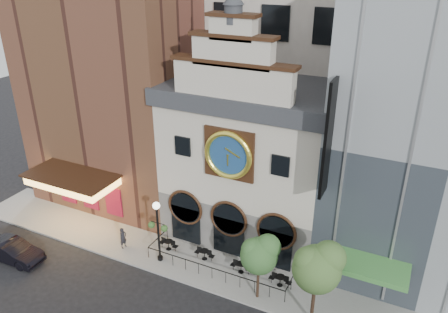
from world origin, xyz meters
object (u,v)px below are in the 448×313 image
car_left (12,251)px  pedestrian (123,238)px  bistro_3 (280,280)px  lamppost (158,225)px  bistro_0 (168,244)px  tree_left (260,253)px  tree_right (318,266)px  bistro_1 (204,254)px  bistro_2 (241,267)px

car_left → pedestrian: 8.04m
bistro_3 → lamppost: bearing=-172.4°
bistro_0 → car_left: 11.45m
tree_left → tree_right: tree_right is taller
bistro_1 → pedestrian: 6.44m
bistro_0 → tree_left: bearing=-12.3°
bistro_1 → bistro_3: same height
bistro_1 → pedestrian: pedestrian is taller
bistro_2 → tree_left: size_ratio=0.33×
tree_left → bistro_1: bearing=159.2°
bistro_2 → car_left: size_ratio=0.32×
lamppost → bistro_0: bearing=93.1°
bistro_0 → car_left: car_left is taller
car_left → lamppost: (9.91, 4.58, 2.38)m
bistro_2 → tree_right: tree_right is taller
bistro_0 → lamppost: (0.10, -1.32, 2.57)m
bistro_0 → tree_right: 12.60m
bistro_1 → car_left: size_ratio=0.32×
bistro_2 → lamppost: bearing=-167.7°
car_left → pedestrian: pedestrian is taller
bistro_0 → bistro_3: size_ratio=1.00×
bistro_0 → bistro_2: same height
tree_left → tree_right: bearing=-7.5°
pedestrian → tree_right: 15.46m
bistro_0 → car_left: bearing=-149.0°
bistro_1 → bistro_3: size_ratio=1.00×
bistro_2 → pedestrian: 9.39m
tree_right → tree_left: bearing=172.5°
bistro_0 → bistro_2: bearing=-0.2°
bistro_3 → tree_right: 5.16m
bistro_3 → tree_right: bearing=-37.0°
car_left → tree_right: bearing=-82.9°
bistro_0 → bistro_2: (6.05, -0.03, 0.00)m
tree_right → bistro_0: bearing=169.2°
bistro_1 → tree_left: (5.02, -1.90, 3.05)m
bistro_2 → lamppost: lamppost is taller
bistro_3 → bistro_2: bearing=178.0°
bistro_3 → car_left: car_left is taller
car_left → tree_right: (21.62, 3.65, 3.57)m
bistro_3 → pedestrian: (-12.24, -1.14, 0.39)m
bistro_3 → pedestrian: size_ratio=0.92×
car_left → tree_left: size_ratio=1.02×
lamppost → tree_left: lamppost is taller
bistro_0 → pedestrian: bearing=-158.7°
tree_left → tree_right: 3.87m
bistro_0 → bistro_2: size_ratio=1.00×
car_left → bistro_1: bearing=-67.2°
bistro_1 → lamppost: (-2.92, -1.47, 2.57)m
bistro_1 → tree_right: (8.79, -2.40, 3.76)m
pedestrian → tree_left: (11.29, -0.49, 2.66)m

